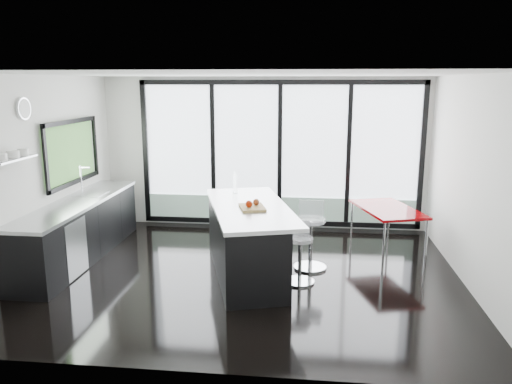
# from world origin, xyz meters

# --- Properties ---
(floor) EXTENTS (6.00, 5.00, 0.00)m
(floor) POSITION_xyz_m (0.00, 0.00, 0.00)
(floor) COLOR black
(floor) RESTS_ON ground
(ceiling) EXTENTS (6.00, 5.00, 0.00)m
(ceiling) POSITION_xyz_m (0.00, 0.00, 2.80)
(ceiling) COLOR white
(ceiling) RESTS_ON wall_back
(wall_back) EXTENTS (6.00, 0.09, 2.80)m
(wall_back) POSITION_xyz_m (0.27, 2.47, 1.27)
(wall_back) COLOR silver
(wall_back) RESTS_ON ground
(wall_front) EXTENTS (6.00, 0.00, 2.80)m
(wall_front) POSITION_xyz_m (0.00, -2.50, 1.40)
(wall_front) COLOR silver
(wall_front) RESTS_ON ground
(wall_left) EXTENTS (0.26, 5.00, 2.80)m
(wall_left) POSITION_xyz_m (-2.97, 0.27, 1.56)
(wall_left) COLOR silver
(wall_left) RESTS_ON ground
(wall_right) EXTENTS (0.00, 5.00, 2.80)m
(wall_right) POSITION_xyz_m (3.00, 0.00, 1.40)
(wall_right) COLOR silver
(wall_right) RESTS_ON ground
(counter_cabinets) EXTENTS (0.69, 3.24, 1.36)m
(counter_cabinets) POSITION_xyz_m (-2.67, 0.40, 0.46)
(counter_cabinets) COLOR black
(counter_cabinets) RESTS_ON floor
(island) EXTENTS (1.68, 2.64, 1.30)m
(island) POSITION_xyz_m (-0.03, 0.07, 0.51)
(island) COLOR black
(island) RESTS_ON floor
(bar_stool_near) EXTENTS (0.49, 0.49, 0.65)m
(bar_stool_near) POSITION_xyz_m (0.76, -0.21, 0.32)
(bar_stool_near) COLOR silver
(bar_stool_near) RESTS_ON floor
(bar_stool_far) EXTENTS (0.49, 0.49, 0.77)m
(bar_stool_far) POSITION_xyz_m (0.90, 0.35, 0.38)
(bar_stool_far) COLOR silver
(bar_stool_far) RESTS_ON floor
(red_table) EXTENTS (1.15, 1.54, 0.73)m
(red_table) POSITION_xyz_m (2.11, 1.23, 0.37)
(red_table) COLOR #780003
(red_table) RESTS_ON floor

